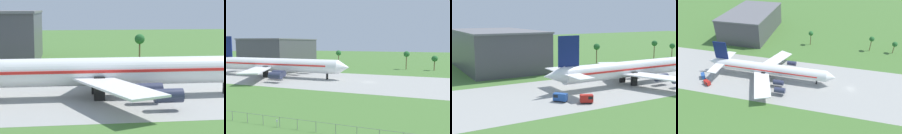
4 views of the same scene
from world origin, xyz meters
TOP-DOWN VIEW (x-y plane):
  - jet_airliner at (-47.76, 0.14)m, footprint 78.30×51.59m

SIDE VIEW (x-z plane):
  - jet_airliner at x=-47.76m, z-range -4.11..15.99m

